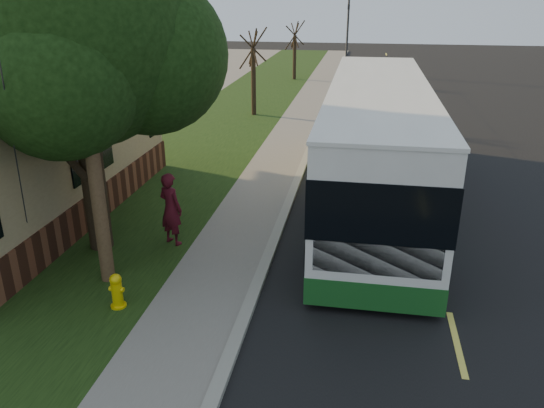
{
  "coord_description": "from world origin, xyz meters",
  "views": [
    {
      "loc": [
        2.03,
        -8.51,
        6.02
      ],
      "look_at": [
        0.12,
        2.5,
        1.5
      ],
      "focal_mm": 35.0,
      "sensor_mm": 36.0,
      "label": 1
    }
  ],
  "objects_px": {
    "fire_hydrant": "(117,291)",
    "leafy_tree": "(78,32)",
    "bare_tree_far": "(295,51)",
    "skateboarder": "(171,209)",
    "distant_car": "(365,70)",
    "traffic_signal": "(348,31)",
    "transit_bus": "(376,140)",
    "bare_tree_near": "(253,73)",
    "utility_pole": "(81,69)"
  },
  "relations": [
    {
      "from": "utility_pole",
      "to": "distant_car",
      "type": "height_order",
      "value": "utility_pole"
    },
    {
      "from": "bare_tree_near",
      "to": "skateboarder",
      "type": "bearing_deg",
      "value": -86.19
    },
    {
      "from": "bare_tree_near",
      "to": "fire_hydrant",
      "type": "bearing_deg",
      "value": -87.14
    },
    {
      "from": "leafy_tree",
      "to": "bare_tree_near",
      "type": "relative_size",
      "value": 1.81
    },
    {
      "from": "leafy_tree",
      "to": "bare_tree_near",
      "type": "distance_m",
      "value": 15.66
    },
    {
      "from": "utility_pole",
      "to": "fire_hydrant",
      "type": "bearing_deg",
      "value": -54.62
    },
    {
      "from": "transit_bus",
      "to": "bare_tree_near",
      "type": "bearing_deg",
      "value": 118.58
    },
    {
      "from": "utility_pole",
      "to": "distant_car",
      "type": "bearing_deg",
      "value": 79.93
    },
    {
      "from": "bare_tree_near",
      "to": "bare_tree_far",
      "type": "relative_size",
      "value": 1.07
    },
    {
      "from": "fire_hydrant",
      "to": "transit_bus",
      "type": "bearing_deg",
      "value": 54.27
    },
    {
      "from": "leafy_tree",
      "to": "transit_bus",
      "type": "bearing_deg",
      "value": 33.51
    },
    {
      "from": "transit_bus",
      "to": "distant_car",
      "type": "relative_size",
      "value": 3.02
    },
    {
      "from": "skateboarder",
      "to": "utility_pole",
      "type": "bearing_deg",
      "value": 94.33
    },
    {
      "from": "utility_pole",
      "to": "skateboarder",
      "type": "distance_m",
      "value": 4.21
    },
    {
      "from": "skateboarder",
      "to": "transit_bus",
      "type": "bearing_deg",
      "value": -114.24
    },
    {
      "from": "utility_pole",
      "to": "bare_tree_far",
      "type": "bearing_deg",
      "value": 89.4
    },
    {
      "from": "traffic_signal",
      "to": "skateboarder",
      "type": "height_order",
      "value": "traffic_signal"
    },
    {
      "from": "bare_tree_far",
      "to": "leafy_tree",
      "type": "bearing_deg",
      "value": -92.45
    },
    {
      "from": "leafy_tree",
      "to": "distant_car",
      "type": "xyz_separation_m",
      "value": [
        6.16,
        28.17,
        -4.43
      ]
    },
    {
      "from": "fire_hydrant",
      "to": "bare_tree_near",
      "type": "height_order",
      "value": "bare_tree_near"
    },
    {
      "from": "bare_tree_near",
      "to": "bare_tree_far",
      "type": "height_order",
      "value": "bare_tree_near"
    },
    {
      "from": "fire_hydrant",
      "to": "traffic_signal",
      "type": "distance_m",
      "value": 34.25
    },
    {
      "from": "transit_bus",
      "to": "bare_tree_far",
      "type": "bearing_deg",
      "value": 103.4
    },
    {
      "from": "utility_pole",
      "to": "bare_tree_far",
      "type": "height_order",
      "value": "utility_pole"
    },
    {
      "from": "utility_pole",
      "to": "bare_tree_far",
      "type": "relative_size",
      "value": 2.25
    },
    {
      "from": "bare_tree_far",
      "to": "traffic_signal",
      "type": "distance_m",
      "value": 5.44
    },
    {
      "from": "bare_tree_near",
      "to": "bare_tree_far",
      "type": "bearing_deg",
      "value": 87.61
    },
    {
      "from": "leafy_tree",
      "to": "traffic_signal",
      "type": "height_order",
      "value": "leafy_tree"
    },
    {
      "from": "bare_tree_far",
      "to": "skateboarder",
      "type": "relative_size",
      "value": 2.17
    },
    {
      "from": "fire_hydrant",
      "to": "distant_car",
      "type": "relative_size",
      "value": 0.17
    },
    {
      "from": "utility_pole",
      "to": "skateboarder",
      "type": "height_order",
      "value": "utility_pole"
    },
    {
      "from": "leafy_tree",
      "to": "traffic_signal",
      "type": "xyz_separation_m",
      "value": [
        4.67,
        31.35,
        -2.0
      ]
    },
    {
      "from": "transit_bus",
      "to": "traffic_signal",
      "type": "bearing_deg",
      "value": 94.18
    },
    {
      "from": "fire_hydrant",
      "to": "traffic_signal",
      "type": "bearing_deg",
      "value": 84.79
    },
    {
      "from": "bare_tree_far",
      "to": "transit_bus",
      "type": "height_order",
      "value": "bare_tree_far"
    },
    {
      "from": "bare_tree_near",
      "to": "transit_bus",
      "type": "bearing_deg",
      "value": -61.42
    },
    {
      "from": "fire_hydrant",
      "to": "traffic_signal",
      "type": "xyz_separation_m",
      "value": [
        3.1,
        34.0,
        2.73
      ]
    },
    {
      "from": "bare_tree_far",
      "to": "distant_car",
      "type": "bearing_deg",
      "value": 9.3
    },
    {
      "from": "fire_hydrant",
      "to": "distant_car",
      "type": "xyz_separation_m",
      "value": [
        4.59,
        30.82,
        0.31
      ]
    },
    {
      "from": "bare_tree_near",
      "to": "distant_car",
      "type": "height_order",
      "value": "bare_tree_near"
    },
    {
      "from": "traffic_signal",
      "to": "skateboarder",
      "type": "relative_size",
      "value": 2.96
    },
    {
      "from": "transit_bus",
      "to": "skateboarder",
      "type": "relative_size",
      "value": 7.05
    },
    {
      "from": "fire_hydrant",
      "to": "bare_tree_near",
      "type": "xyz_separation_m",
      "value": [
        -0.9,
        18.0,
        1.72
      ]
    },
    {
      "from": "bare_tree_far",
      "to": "transit_bus",
      "type": "distance_m",
      "value": 23.6
    },
    {
      "from": "leafy_tree",
      "to": "bare_tree_near",
      "type": "height_order",
      "value": "leafy_tree"
    },
    {
      "from": "skateboarder",
      "to": "distant_car",
      "type": "height_order",
      "value": "skateboarder"
    },
    {
      "from": "distant_car",
      "to": "leafy_tree",
      "type": "bearing_deg",
      "value": -100.27
    },
    {
      "from": "fire_hydrant",
      "to": "leafy_tree",
      "type": "relative_size",
      "value": 0.09
    },
    {
      "from": "utility_pole",
      "to": "bare_tree_near",
      "type": "bearing_deg",
      "value": 90.66
    },
    {
      "from": "transit_bus",
      "to": "skateboarder",
      "type": "distance_m",
      "value": 6.48
    }
  ]
}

